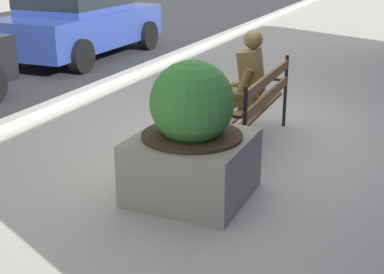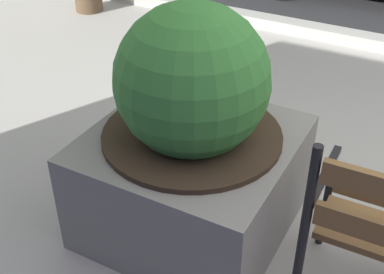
% 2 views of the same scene
% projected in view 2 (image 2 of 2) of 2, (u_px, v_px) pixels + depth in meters
% --- Properties ---
extents(concrete_planter, '(1.05, 1.05, 1.32)m').
position_uv_depth(concrete_planter, '(192.00, 142.00, 2.69)').
color(concrete_planter, gray).
rests_on(concrete_planter, ground).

